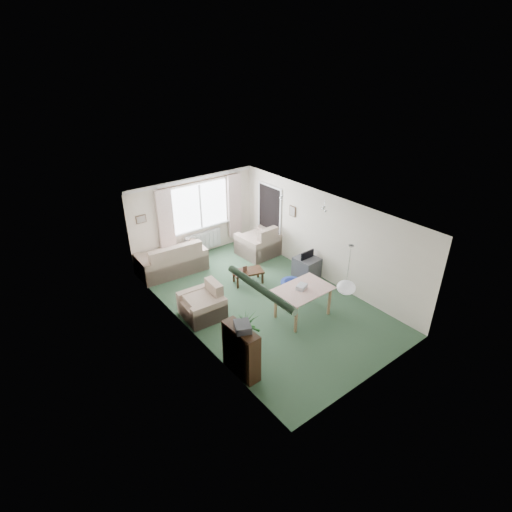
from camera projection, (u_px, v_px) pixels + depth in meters
ground at (263, 301)px, 9.91m from camera, size 6.50×6.50×0.00m
window at (200, 206)px, 11.58m from camera, size 1.80×0.03×1.30m
curtain_rod at (200, 181)px, 11.17m from camera, size 2.60×0.03×0.03m
curtain_left at (166, 224)px, 11.00m from camera, size 0.45×0.08×2.00m
curtain_right at (235, 206)px, 12.24m from camera, size 0.45×0.08×2.00m
radiator at (203, 241)px, 12.07m from camera, size 1.20×0.10×0.55m
doorway at (270, 219)px, 12.06m from camera, size 0.03×0.95×2.00m
pendant_lamp at (346, 288)px, 7.72m from camera, size 0.36×0.36×0.36m
tinsel_garland at (260, 289)px, 6.20m from camera, size 1.60×1.60×0.12m
bauble_cluster_a at (282, 196)px, 10.21m from camera, size 0.20×0.20×0.20m
bauble_cluster_b at (324, 207)px, 9.53m from camera, size 0.20×0.20×0.20m
wall_picture_back at (141, 219)px, 10.58m from camera, size 0.28×0.03×0.22m
wall_picture_right at (293, 211)px, 11.10m from camera, size 0.03×0.24×0.30m
sofa at (171, 257)px, 11.04m from camera, size 1.90×1.09×0.92m
armchair_corner at (258, 240)px, 11.95m from camera, size 1.13×1.08×0.96m
armchair_left at (202, 301)px, 9.19m from camera, size 0.93×0.97×0.82m
coffee_table at (248, 277)px, 10.62m from camera, size 0.89×0.66×0.36m
photo_frame at (245, 269)px, 10.48m from camera, size 0.12×0.04×0.16m
bookshelf at (241, 351)px, 7.53m from camera, size 0.31×0.86×1.04m
hifi_box at (243, 327)px, 7.24m from camera, size 0.40×0.43×0.14m
houseplant at (247, 341)px, 7.64m from camera, size 0.61×0.61×1.23m
dining_table at (303, 303)px, 9.21m from camera, size 1.18×0.80×0.73m
gift_box at (302, 287)px, 9.02m from camera, size 0.30×0.26×0.12m
tv_cube at (307, 267)px, 10.87m from camera, size 0.59×0.65×0.56m
pet_bed at (291, 283)px, 10.55m from camera, size 0.65×0.65×0.11m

